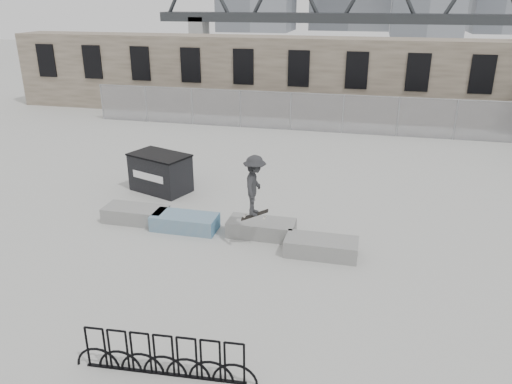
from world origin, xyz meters
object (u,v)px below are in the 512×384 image
planter_center_right (261,227)px  planter_offset (321,246)px  skateboarder (255,186)px  planter_center_left (185,221)px  planter_far_left (136,214)px  bike_rack (164,356)px  dumpster (160,172)px

planter_center_right → planter_offset: 2.03m
skateboarder → planter_center_left: bearing=70.2°
planter_far_left → planter_offset: 6.05m
planter_offset → skateboarder: size_ratio=1.06×
planter_center_left → bike_rack: size_ratio=0.56×
planter_center_left → dumpster: dumpster is taller
planter_center_right → dumpster: 5.22m
planter_center_right → bike_rack: (-0.47, -6.20, 0.18)m
planter_far_left → planter_offset: (5.99, -0.86, 0.00)m
planter_center_right → dumpster: bearing=147.9°
planter_center_left → planter_offset: same height
planter_center_left → dumpster: (-2.02, 2.89, 0.45)m
planter_far_left → planter_center_right: same height
planter_far_left → dumpster: 2.75m
bike_rack → skateboarder: size_ratio=1.90×
dumpster → bike_rack: 9.79m
planter_center_left → planter_offset: (4.26, -0.66, 0.00)m
planter_center_left → planter_center_right: same height
skateboarder → planter_center_right: bearing=-5.3°
planter_far_left → planter_offset: bearing=-8.1°
planter_center_right → skateboarder: skateboarder is taller
planter_offset → dumpster: (-6.28, 3.55, 0.45)m
bike_rack → dumpster: bearing=113.7°
planter_far_left → bike_rack: bike_rack is taller
planter_center_left → planter_center_right: (2.38, 0.13, 0.00)m
planter_far_left → planter_center_right: 4.12m
planter_offset → dumpster: 7.23m
planter_offset → bike_rack: bike_rack is taller
planter_center_right → planter_offset: size_ratio=1.00×
planter_offset → bike_rack: (-2.35, -5.41, 0.18)m
planter_center_left → skateboarder: skateboarder is taller
planter_center_right → skateboarder: (-0.02, -0.79, 1.63)m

